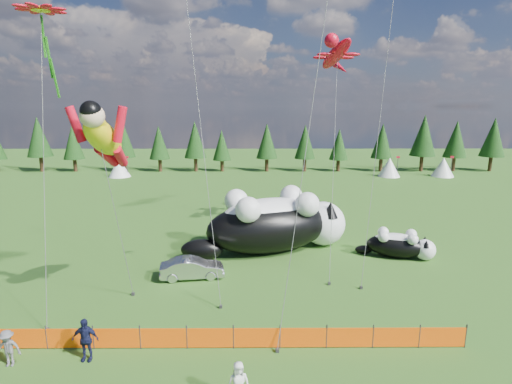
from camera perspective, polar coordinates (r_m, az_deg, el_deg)
ground at (r=21.14m, az=-5.63°, el=-16.84°), size 160.00×160.00×0.00m
safety_fence at (r=18.32m, az=-6.57°, el=-19.99°), size 22.06×0.06×1.10m
tree_line at (r=63.74m, az=-2.03°, el=6.53°), size 90.00×4.00×8.00m
festival_tents at (r=59.77m, az=8.46°, el=3.52°), size 50.00×3.20×2.80m
cat_large at (r=28.64m, az=2.96°, el=-4.33°), size 11.94×7.11×4.45m
cat_small at (r=29.39m, az=19.83°, el=-7.07°), size 5.21×2.93×1.92m
car at (r=24.89m, az=-9.12°, el=-10.69°), size 3.99×1.88×1.26m
spectator_c at (r=18.68m, az=-23.21°, el=-18.79°), size 1.08×0.56×1.84m
spectator_d at (r=19.75m, az=-31.95°, el=-18.42°), size 1.03×0.58×1.55m
spectator_e at (r=15.45m, az=-2.53°, el=-25.55°), size 0.85×0.65×1.55m
superhero_kite at (r=20.28m, az=-20.97°, el=7.25°), size 3.88×4.25×10.79m
gecko_kite at (r=32.13m, az=11.37°, el=18.71°), size 4.64×13.31×16.99m
flower_kite at (r=23.19m, az=-28.39°, el=21.55°), size 3.15×5.27×15.04m
diamond_kite_a at (r=25.14m, az=-9.89°, el=25.34°), size 2.73×5.97×18.02m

